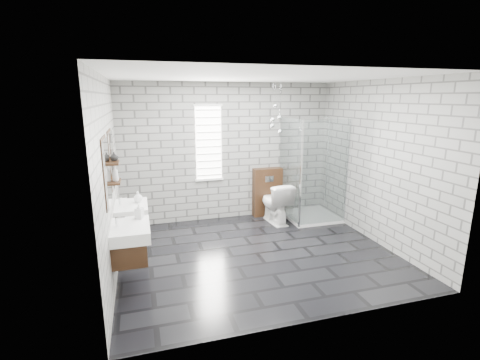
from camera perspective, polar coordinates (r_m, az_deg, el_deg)
name	(u,v)px	position (r m, az deg, el deg)	size (l,w,h in m)	color
floor	(257,254)	(5.65, 2.85, -12.02)	(4.20, 3.60, 0.02)	black
ceiling	(259,76)	(5.11, 3.21, 16.71)	(4.20, 3.60, 0.02)	white
wall_back	(228,152)	(6.92, -1.92, 4.57)	(4.20, 0.02, 2.70)	gray
wall_front	(317,205)	(3.61, 12.53, -4.11)	(4.20, 0.02, 2.70)	gray
wall_left	(109,179)	(4.95, -20.73, 0.10)	(0.02, 3.60, 2.70)	gray
wall_right	(378,163)	(6.22, 21.71, 2.61)	(0.02, 3.60, 2.70)	gray
vanity_left	(127,233)	(4.64, -18.02, -8.21)	(0.47, 0.70, 1.57)	#382111
vanity_right	(129,211)	(5.50, -17.80, -4.79)	(0.47, 0.70, 1.57)	#382111
shelf_lower	(115,182)	(4.90, -19.81, -0.31)	(0.14, 0.30, 0.03)	#382111
shelf_upper	(113,163)	(4.85, -20.05, 2.68)	(0.14, 0.30, 0.03)	#382111
window	(209,143)	(6.78, -5.18, 6.04)	(0.56, 0.05, 1.48)	white
cistern_panel	(267,192)	(7.23, 4.50, -1.97)	(0.60, 0.20, 1.00)	#382111
flush_plate	(269,179)	(7.06, 4.85, 0.16)	(0.18, 0.01, 0.12)	silver
shower_enclosure	(309,196)	(7.06, 11.33, -2.56)	(1.00, 1.00, 2.03)	white
pendant_cluster	(276,119)	(6.70, 5.90, 9.87)	(0.28, 0.21, 0.96)	silver
toilet	(275,203)	(6.86, 5.81, -3.71)	(0.45, 0.79, 0.80)	white
soap_bottle_a	(139,211)	(4.79, -16.22, -4.89)	(0.09, 0.10, 0.21)	#B2B2B2
soap_bottle_b	(138,197)	(5.53, -16.40, -2.66)	(0.13, 0.13, 0.17)	#B2B2B2
soap_bottle_c	(115,173)	(4.87, -19.80, 1.02)	(0.08, 0.08, 0.21)	#B2B2B2
vase	(114,157)	(4.89, -19.97, 3.64)	(0.11, 0.11, 0.12)	#B2B2B2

